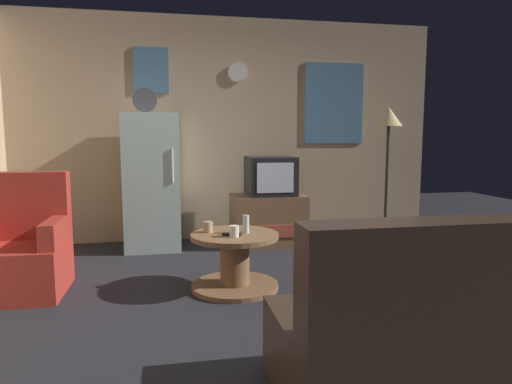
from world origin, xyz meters
name	(u,v)px	position (x,y,z in m)	size (l,w,h in m)	color
ground_plane	(270,308)	(0.00, 0.00, 0.00)	(12.00, 12.00, 0.00)	#232328
wall_with_art	(228,130)	(0.01, 2.45, 1.33)	(5.20, 0.12, 2.66)	tan
fridge	(152,181)	(-0.89, 2.03, 0.75)	(0.60, 0.62, 1.77)	silver
tv_stand	(268,220)	(0.41, 1.95, 0.29)	(0.84, 0.53, 0.58)	brown
crt_tv	(270,176)	(0.44, 1.95, 0.80)	(0.54, 0.51, 0.44)	black
standing_lamp	(388,127)	(1.81, 1.82, 1.36)	(0.32, 0.32, 1.59)	#332D28
coffee_table	(235,261)	(-0.19, 0.49, 0.23)	(0.72, 0.72, 0.46)	brown
wine_glass	(246,224)	(-0.10, 0.49, 0.54)	(0.05, 0.05, 0.15)	silver
mug_ceramic_white	(234,231)	(-0.21, 0.37, 0.51)	(0.08, 0.08, 0.09)	silver
mug_ceramic_tan	(208,227)	(-0.40, 0.58, 0.51)	(0.08, 0.08, 0.09)	tan
remote_control	(232,234)	(-0.22, 0.41, 0.47)	(0.15, 0.04, 0.02)	black
armchair	(21,251)	(-1.89, 0.73, 0.34)	(0.68, 0.68, 0.96)	#A52D23
couch	(459,336)	(0.63, -1.28, 0.31)	(1.70, 0.80, 0.92)	#38281E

